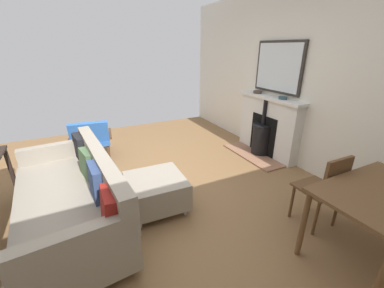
# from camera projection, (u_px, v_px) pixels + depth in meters

# --- Properties ---
(ground_plane) EXTENTS (4.92, 6.14, 0.01)m
(ground_plane) POSITION_uv_depth(u_px,v_px,m) (152.00, 190.00, 3.36)
(ground_plane) COLOR olive
(wall_left) EXTENTS (0.12, 6.14, 2.78)m
(wall_left) POSITION_uv_depth(u_px,v_px,m) (294.00, 79.00, 3.85)
(wall_left) COLOR silver
(wall_left) RESTS_ON ground
(fireplace) EXTENTS (0.61, 1.39, 1.07)m
(fireplace) POSITION_uv_depth(u_px,v_px,m) (266.00, 129.00, 4.35)
(fireplace) COLOR #93664C
(fireplace) RESTS_ON ground
(mirror_over_mantel) EXTENTS (0.04, 1.00, 0.83)m
(mirror_over_mantel) POSITION_uv_depth(u_px,v_px,m) (278.00, 67.00, 3.98)
(mirror_over_mantel) COLOR #2D2823
(mantel_bowl_near) EXTENTS (0.15, 0.15, 0.05)m
(mantel_bowl_near) POSITION_uv_depth(u_px,v_px,m) (257.00, 92.00, 4.40)
(mantel_bowl_near) COLOR #47382D
(mantel_bowl_near) RESTS_ON fireplace
(mantel_bowl_far) EXTENTS (0.14, 0.14, 0.05)m
(mantel_bowl_far) POSITION_uv_depth(u_px,v_px,m) (283.00, 98.00, 3.89)
(mantel_bowl_far) COLOR #334C56
(mantel_bowl_far) RESTS_ON fireplace
(sofa) EXTENTS (1.09, 2.10, 0.83)m
(sofa) POSITION_uv_depth(u_px,v_px,m) (73.00, 198.00, 2.56)
(sofa) COLOR #B2B2B7
(sofa) RESTS_ON ground
(ottoman) EXTENTS (0.69, 0.70, 0.42)m
(ottoman) POSITION_uv_depth(u_px,v_px,m) (156.00, 190.00, 2.90)
(ottoman) COLOR #B2B2B7
(ottoman) RESTS_ON ground
(armchair_accent) EXTENTS (0.74, 0.67, 0.75)m
(armchair_accent) POSITION_uv_depth(u_px,v_px,m) (91.00, 138.00, 4.10)
(armchair_accent) COLOR #4C3321
(armchair_accent) RESTS_ON ground
(dining_table) EXTENTS (1.14, 0.74, 0.74)m
(dining_table) POSITION_uv_depth(u_px,v_px,m) (383.00, 202.00, 2.03)
(dining_table) COLOR brown
(dining_table) RESTS_ON ground
(dining_chair_near_fireplace) EXTENTS (0.41, 0.41, 0.87)m
(dining_chair_near_fireplace) POSITION_uv_depth(u_px,v_px,m) (326.00, 186.00, 2.50)
(dining_chair_near_fireplace) COLOR brown
(dining_chair_near_fireplace) RESTS_ON ground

